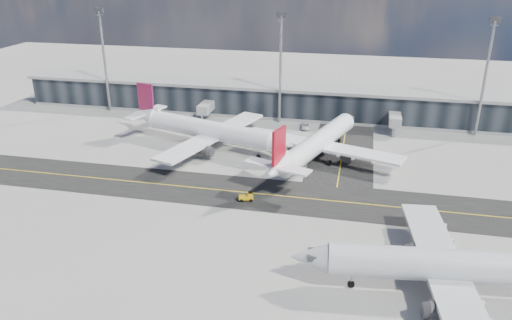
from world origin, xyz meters
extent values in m
plane|color=gray|center=(0.00, 0.00, 0.00)|extent=(300.00, 300.00, 0.00)
cube|color=black|center=(0.00, 4.00, 0.01)|extent=(180.00, 14.00, 0.02)
cube|color=black|center=(18.00, 35.00, 0.01)|extent=(14.00, 50.00, 0.02)
cube|color=yellow|center=(0.00, 4.00, 0.03)|extent=(180.00, 0.25, 0.01)
cube|color=yellow|center=(18.00, 35.00, 0.03)|extent=(0.25, 50.00, 0.01)
cube|color=black|center=(0.00, 55.00, 4.00)|extent=(150.00, 12.00, 8.00)
cube|color=gray|center=(0.00, 55.00, 8.40)|extent=(152.00, 13.00, 0.80)
cube|color=gray|center=(0.00, 55.00, 0.40)|extent=(150.00, 12.20, 0.80)
cube|color=gray|center=(-20.00, 47.00, 3.50)|extent=(3.00, 10.00, 2.40)
cylinder|color=gray|center=(-20.00, 42.00, 1.20)|extent=(0.60, 0.60, 2.40)
cube|color=gray|center=(30.00, 47.00, 3.50)|extent=(3.00, 10.00, 2.40)
cylinder|color=gray|center=(30.00, 42.00, 1.20)|extent=(0.60, 0.60, 2.40)
cylinder|color=gray|center=(-50.00, 48.00, 14.00)|extent=(0.70, 0.70, 28.00)
cube|color=#2D2D30|center=(-50.00, 48.00, 28.20)|extent=(2.50, 0.50, 1.40)
cylinder|color=gray|center=(0.00, 48.00, 14.00)|extent=(0.70, 0.70, 28.00)
cube|color=#2D2D30|center=(0.00, 48.00, 28.20)|extent=(2.50, 0.50, 1.40)
cylinder|color=gray|center=(50.00, 48.00, 14.00)|extent=(0.70, 0.70, 28.00)
cube|color=#2D2D30|center=(50.00, 48.00, 28.20)|extent=(2.50, 0.50, 1.40)
cylinder|color=white|center=(-12.77, 25.47, 4.41)|extent=(32.88, 14.16, 4.41)
cone|color=white|center=(5.11, 19.83, 4.41)|extent=(6.59, 5.87, 4.41)
cone|color=white|center=(-31.17, 31.27, 5.07)|extent=(7.64, 6.20, 4.41)
cube|color=white|center=(-11.72, 25.13, 3.31)|extent=(16.54, 37.42, 0.55)
cylinder|color=#2D2D30|center=(-8.67, 31.11, 2.10)|extent=(5.18, 3.81, 2.54)
cylinder|color=#2D2D30|center=(-12.65, 18.49, 2.10)|extent=(5.18, 3.81, 2.54)
cube|color=#BBBEC0|center=(-8.67, 31.11, 2.98)|extent=(2.24, 1.08, 0.88)
cube|color=#BBBEC0|center=(-12.65, 18.49, 2.98)|extent=(2.24, 1.08, 0.88)
cube|color=#6A1445|center=(-30.65, 31.10, 9.70)|extent=(4.57, 1.87, 6.84)
cube|color=white|center=(-31.17, 31.27, 5.73)|extent=(6.93, 13.55, 0.39)
cube|color=#2D2D30|center=(4.59, 19.99, 4.85)|extent=(2.83, 2.98, 0.77)
cylinder|color=gray|center=(-0.15, 21.48, 1.32)|extent=(0.33, 0.33, 2.21)
cylinder|color=black|center=(-0.15, 21.48, 0.50)|extent=(1.06, 0.67, 0.99)
cylinder|color=black|center=(-12.82, 28.95, 0.61)|extent=(1.32, 0.89, 1.21)
cylinder|color=black|center=(-14.81, 22.64, 0.61)|extent=(1.32, 0.89, 1.21)
cylinder|color=white|center=(12.86, 22.90, 4.34)|extent=(14.28, 32.30, 4.34)
cone|color=white|center=(18.61, 40.44, 4.34)|extent=(5.82, 6.51, 4.34)
cone|color=white|center=(6.94, 4.85, 4.99)|extent=(6.16, 7.54, 4.34)
cube|color=white|center=(13.20, 23.93, 3.26)|extent=(36.77, 16.66, 0.54)
cylinder|color=#2D2D30|center=(7.35, 26.99, 2.06)|extent=(3.79, 5.11, 2.50)
cylinder|color=#2D2D30|center=(19.73, 22.93, 2.06)|extent=(3.79, 5.11, 2.50)
cube|color=#BBBEC0|center=(7.35, 26.99, 2.93)|extent=(1.09, 2.20, 0.87)
cube|color=#BBBEC0|center=(19.73, 22.93, 2.93)|extent=(1.09, 2.20, 0.87)
cube|color=#A30B1A|center=(7.11, 5.36, 9.55)|extent=(1.89, 4.49, 6.73)
cube|color=white|center=(6.94, 4.85, 5.65)|extent=(13.33, 6.95, 0.38)
cube|color=#2D2D30|center=(18.44, 39.92, 4.78)|extent=(2.95, 2.81, 0.76)
cylinder|color=gray|center=(16.92, 35.28, 1.30)|extent=(0.33, 0.33, 2.17)
cylinder|color=black|center=(16.92, 35.28, 0.49)|extent=(0.67, 1.05, 0.98)
cylinder|color=black|center=(9.43, 22.88, 0.60)|extent=(0.89, 1.30, 1.19)
cylinder|color=black|center=(15.62, 20.85, 0.60)|extent=(0.89, 1.30, 1.19)
cylinder|color=#BBBEC0|center=(35.16, -20.06, 4.43)|extent=(33.53, 7.97, 4.43)
cone|color=#BBBEC0|center=(16.43, -22.08, 4.43)|extent=(5.98, 5.00, 4.43)
cube|color=#BBBEC0|center=(34.06, -20.18, 3.32)|extent=(9.55, 38.06, 0.55)
cylinder|color=#2D2D30|center=(33.67, -26.91, 2.11)|extent=(4.90, 3.03, 2.55)
cylinder|color=#2D2D30|center=(32.24, -13.69, 2.11)|extent=(4.90, 3.03, 2.55)
cube|color=#BBBEC0|center=(33.67, -26.91, 2.99)|extent=(2.25, 0.68, 0.89)
cube|color=#BBBEC0|center=(32.24, -13.69, 2.99)|extent=(2.25, 0.68, 0.89)
cube|color=#2D2D30|center=(16.98, -22.02, 4.88)|extent=(2.47, 2.66, 0.78)
cylinder|color=gray|center=(21.94, -21.49, 1.33)|extent=(0.29, 0.29, 2.22)
cylinder|color=black|center=(21.94, -21.49, 0.50)|extent=(1.03, 0.49, 1.00)
cylinder|color=black|center=(36.62, -23.25, 0.61)|extent=(1.27, 0.68, 1.22)
cylinder|color=black|center=(35.90, -16.63, 0.61)|extent=(1.27, 0.68, 1.22)
cube|color=yellow|center=(1.89, 0.71, 0.67)|extent=(2.90, 1.92, 0.62)
cube|color=yellow|center=(2.66, 0.93, 1.24)|extent=(1.25, 1.38, 0.80)
cube|color=black|center=(2.66, 0.93, 1.55)|extent=(1.16, 1.31, 0.22)
cylinder|color=black|center=(2.59, 1.51, 0.31)|extent=(0.66, 0.38, 0.62)
cylinder|color=black|center=(2.90, 0.40, 0.31)|extent=(0.66, 0.38, 0.62)
cylinder|color=black|center=(0.88, 1.03, 0.31)|extent=(0.66, 0.38, 0.62)
cylinder|color=black|center=(1.19, -0.09, 0.31)|extent=(0.66, 0.38, 0.62)
imported|color=white|center=(7.61, 44.00, 0.67)|extent=(2.69, 5.01, 1.34)
camera|label=1|loc=(21.21, -79.46, 42.42)|focal=35.00mm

